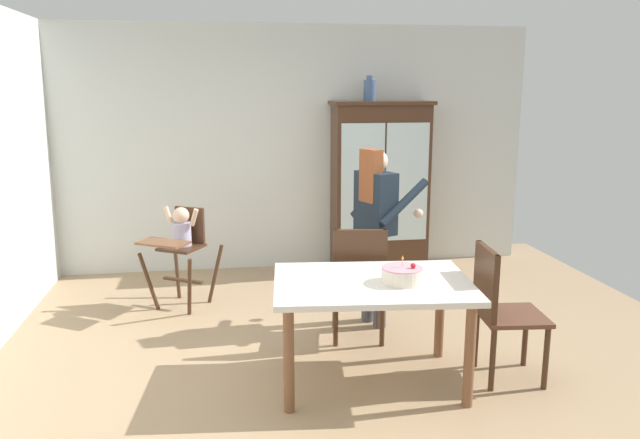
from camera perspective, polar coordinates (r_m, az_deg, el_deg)
name	(u,v)px	position (r m, az deg, el deg)	size (l,w,h in m)	color
ground_plane	(338,361)	(4.78, 1.67, -12.99)	(6.24, 6.24, 0.00)	tan
wall_back	(295,149)	(6.96, -2.32, 6.56)	(5.32, 0.06, 2.70)	silver
china_cabinet	(380,186)	(6.92, 5.55, 3.11)	(1.11, 0.48, 1.88)	#422819
ceramic_vase	(370,90)	(6.81, 4.61, 11.88)	(0.13, 0.13, 0.27)	#3D567F
high_chair_with_toddler	(181,239)	(5.85, -12.71, -1.74)	(0.79, 0.84, 0.95)	#422819
adult_person	(376,215)	(5.22, 5.22, 0.38)	(0.64, 0.63, 1.53)	#47474C
dining_table	(372,295)	(4.26, 4.86, -6.94)	(1.42, 1.07, 0.74)	silver
birthday_cake	(402,275)	(4.19, 7.62, -5.10)	(0.28, 0.28, 0.19)	beige
dining_chair_far_side	(359,276)	(4.93, 3.63, -5.26)	(0.51, 0.51, 0.96)	#422819
dining_chair_right_end	(498,304)	(4.50, 16.18, -7.49)	(0.48, 0.48, 0.96)	#422819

